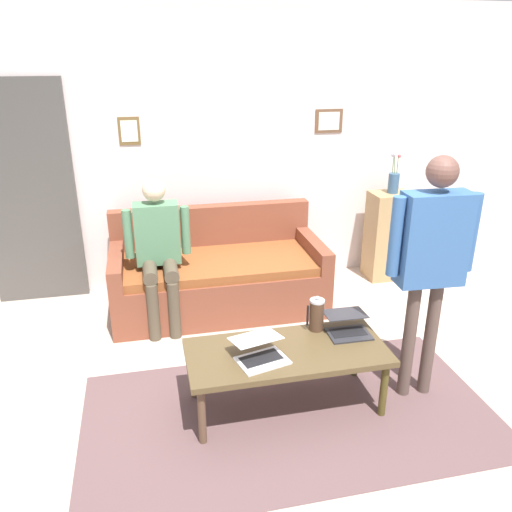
{
  "coord_description": "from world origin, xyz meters",
  "views": [
    {
      "loc": [
        0.76,
        2.76,
        2.25
      ],
      "look_at": [
        -0.02,
        -0.76,
        0.8
      ],
      "focal_mm": 36.03,
      "sensor_mm": 36.0,
      "label": 1
    }
  ],
  "objects_px": {
    "couch": "(218,275)",
    "person_standing": "(432,251)",
    "coffee_table": "(287,356)",
    "laptop_center": "(260,353)",
    "side_shelf": "(388,236)",
    "person_seated": "(158,245)",
    "flower_vase": "(394,181)",
    "french_press": "(317,315)",
    "interior_door": "(29,195)",
    "laptop_left": "(347,327)"
  },
  "relations": [
    {
      "from": "coffee_table",
      "to": "french_press",
      "type": "distance_m",
      "value": 0.38
    },
    {
      "from": "couch",
      "to": "person_standing",
      "type": "relative_size",
      "value": 1.14
    },
    {
      "from": "person_seated",
      "to": "side_shelf",
      "type": "bearing_deg",
      "value": -168.01
    },
    {
      "from": "side_shelf",
      "to": "person_standing",
      "type": "height_order",
      "value": "person_standing"
    },
    {
      "from": "laptop_left",
      "to": "flower_vase",
      "type": "bearing_deg",
      "value": -123.61
    },
    {
      "from": "flower_vase",
      "to": "person_standing",
      "type": "xyz_separation_m",
      "value": [
        0.7,
        1.91,
        0.03
      ]
    },
    {
      "from": "couch",
      "to": "person_seated",
      "type": "bearing_deg",
      "value": 23.28
    },
    {
      "from": "coffee_table",
      "to": "person_seated",
      "type": "xyz_separation_m",
      "value": [
        0.75,
        -1.36,
        0.33
      ]
    },
    {
      "from": "couch",
      "to": "side_shelf",
      "type": "relative_size",
      "value": 2.08
    },
    {
      "from": "couch",
      "to": "side_shelf",
      "type": "height_order",
      "value": "side_shelf"
    },
    {
      "from": "laptop_center",
      "to": "french_press",
      "type": "bearing_deg",
      "value": -149.53
    },
    {
      "from": "couch",
      "to": "french_press",
      "type": "relative_size",
      "value": 7.39
    },
    {
      "from": "laptop_center",
      "to": "person_standing",
      "type": "distance_m",
      "value": 1.26
    },
    {
      "from": "laptop_center",
      "to": "person_seated",
      "type": "relative_size",
      "value": 0.3
    },
    {
      "from": "interior_door",
      "to": "laptop_left",
      "type": "height_order",
      "value": "interior_door"
    },
    {
      "from": "side_shelf",
      "to": "flower_vase",
      "type": "relative_size",
      "value": 2.21
    },
    {
      "from": "side_shelf",
      "to": "person_seated",
      "type": "xyz_separation_m",
      "value": [
        2.37,
        0.5,
        0.27
      ]
    },
    {
      "from": "laptop_center",
      "to": "couch",
      "type": "bearing_deg",
      "value": -89.2
    },
    {
      "from": "laptop_center",
      "to": "side_shelf",
      "type": "bearing_deg",
      "value": -133.39
    },
    {
      "from": "interior_door",
      "to": "couch",
      "type": "distance_m",
      "value": 1.86
    },
    {
      "from": "flower_vase",
      "to": "person_seated",
      "type": "relative_size",
      "value": 0.32
    },
    {
      "from": "couch",
      "to": "laptop_center",
      "type": "bearing_deg",
      "value": 90.8
    },
    {
      "from": "laptop_center",
      "to": "person_standing",
      "type": "bearing_deg",
      "value": -179.37
    },
    {
      "from": "french_press",
      "to": "person_seated",
      "type": "height_order",
      "value": "person_seated"
    },
    {
      "from": "person_standing",
      "to": "laptop_left",
      "type": "bearing_deg",
      "value": -21.04
    },
    {
      "from": "flower_vase",
      "to": "couch",
      "type": "bearing_deg",
      "value": 8.51
    },
    {
      "from": "laptop_left",
      "to": "side_shelf",
      "type": "distance_m",
      "value": 2.08
    },
    {
      "from": "couch",
      "to": "interior_door",
      "type": "bearing_deg",
      "value": -18.13
    },
    {
      "from": "laptop_left",
      "to": "person_standing",
      "type": "height_order",
      "value": "person_standing"
    },
    {
      "from": "interior_door",
      "to": "french_press",
      "type": "distance_m",
      "value": 2.89
    },
    {
      "from": "interior_door",
      "to": "laptop_center",
      "type": "bearing_deg",
      "value": 127.21
    },
    {
      "from": "person_seated",
      "to": "coffee_table",
      "type": "bearing_deg",
      "value": 118.86
    },
    {
      "from": "coffee_table",
      "to": "flower_vase",
      "type": "bearing_deg",
      "value": -131.06
    },
    {
      "from": "interior_door",
      "to": "person_standing",
      "type": "xyz_separation_m",
      "value": [
        -2.77,
        2.17,
        0.05
      ]
    },
    {
      "from": "coffee_table",
      "to": "person_seated",
      "type": "distance_m",
      "value": 1.58
    },
    {
      "from": "interior_door",
      "to": "side_shelf",
      "type": "bearing_deg",
      "value": 175.74
    },
    {
      "from": "coffee_table",
      "to": "person_standing",
      "type": "relative_size",
      "value": 0.78
    },
    {
      "from": "flower_vase",
      "to": "person_standing",
      "type": "relative_size",
      "value": 0.25
    },
    {
      "from": "interior_door",
      "to": "flower_vase",
      "type": "relative_size",
      "value": 4.95
    },
    {
      "from": "coffee_table",
      "to": "french_press",
      "type": "height_order",
      "value": "french_press"
    },
    {
      "from": "couch",
      "to": "person_seated",
      "type": "xyz_separation_m",
      "value": [
        0.53,
        0.23,
        0.42
      ]
    },
    {
      "from": "flower_vase",
      "to": "laptop_left",
      "type": "bearing_deg",
      "value": 56.39
    },
    {
      "from": "coffee_table",
      "to": "flower_vase",
      "type": "relative_size",
      "value": 3.17
    },
    {
      "from": "person_standing",
      "to": "side_shelf",
      "type": "bearing_deg",
      "value": -110.09
    },
    {
      "from": "person_standing",
      "to": "person_seated",
      "type": "xyz_separation_m",
      "value": [
        1.67,
        -1.41,
        -0.35
      ]
    },
    {
      "from": "couch",
      "to": "laptop_center",
      "type": "distance_m",
      "value": 1.65
    },
    {
      "from": "french_press",
      "to": "flower_vase",
      "type": "distance_m",
      "value": 2.18
    },
    {
      "from": "coffee_table",
      "to": "flower_vase",
      "type": "height_order",
      "value": "flower_vase"
    },
    {
      "from": "coffee_table",
      "to": "laptop_center",
      "type": "relative_size",
      "value": 3.46
    },
    {
      "from": "couch",
      "to": "side_shelf",
      "type": "xyz_separation_m",
      "value": [
        -1.84,
        -0.28,
        0.15
      ]
    }
  ]
}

